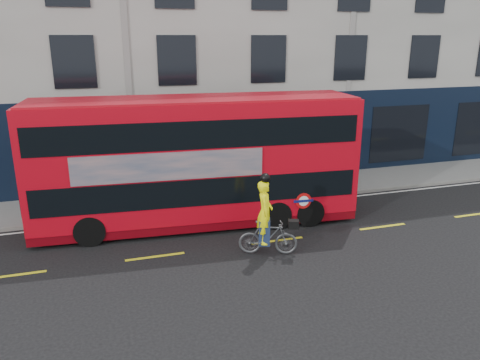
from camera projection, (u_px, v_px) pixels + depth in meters
name	position (u px, v px, depth m)	size (l,w,h in m)	color
ground	(162.00, 280.00, 12.92)	(120.00, 120.00, 0.00)	black
pavement	(139.00, 202.00, 18.84)	(60.00, 3.00, 0.12)	slate
kerb	(143.00, 215.00, 17.47)	(60.00, 0.12, 0.13)	slate
building_terrace	(117.00, 14.00, 22.53)	(50.00, 10.07, 15.00)	#B5B2AB
road_edge_line	(144.00, 219.00, 17.21)	(58.00, 0.10, 0.01)	silver
lane_dashes	(155.00, 257.00, 14.29)	(58.00, 0.12, 0.01)	yellow
bus	(197.00, 161.00, 16.23)	(11.30, 3.36, 4.49)	red
cyclist	(267.00, 227.00, 14.23)	(1.88, 1.10, 2.60)	#4D4F52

